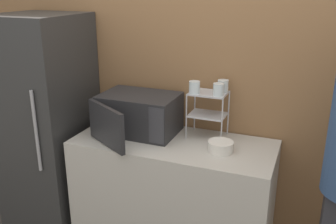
# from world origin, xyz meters

# --- Properties ---
(wall_back) EXTENTS (8.00, 0.06, 2.60)m
(wall_back) POSITION_xyz_m (0.00, 0.66, 1.30)
(wall_back) COLOR olive
(wall_back) RESTS_ON ground_plane
(counter) EXTENTS (1.43, 0.62, 0.89)m
(counter) POSITION_xyz_m (0.00, 0.31, 0.44)
(counter) COLOR #B7B2A8
(counter) RESTS_ON ground_plane
(microwave) EXTENTS (0.58, 0.64, 0.29)m
(microwave) POSITION_xyz_m (-0.31, 0.38, 1.03)
(microwave) COLOR #262628
(microwave) RESTS_ON counter
(dish_rack) EXTENTS (0.27, 0.20, 0.34)m
(dish_rack) POSITION_xyz_m (0.19, 0.49, 1.13)
(dish_rack) COLOR #B2B2B7
(dish_rack) RESTS_ON counter
(glass_front_left) EXTENTS (0.08, 0.08, 0.09)m
(glass_front_left) POSITION_xyz_m (0.11, 0.44, 1.27)
(glass_front_left) COLOR silver
(glass_front_left) RESTS_ON dish_rack
(glass_back_right) EXTENTS (0.08, 0.08, 0.09)m
(glass_back_right) POSITION_xyz_m (0.28, 0.55, 1.27)
(glass_back_right) COLOR silver
(glass_back_right) RESTS_ON dish_rack
(glass_front_right) EXTENTS (0.08, 0.08, 0.09)m
(glass_front_right) POSITION_xyz_m (0.28, 0.44, 1.27)
(glass_front_right) COLOR silver
(glass_front_right) RESTS_ON dish_rack
(bowl) EXTENTS (0.17, 0.17, 0.07)m
(bowl) POSITION_xyz_m (0.35, 0.28, 0.92)
(bowl) COLOR silver
(bowl) RESTS_ON counter
(refrigerator) EXTENTS (0.62, 0.68, 1.74)m
(refrigerator) POSITION_xyz_m (-1.10, 0.30, 0.87)
(refrigerator) COLOR #2D2D2D
(refrigerator) RESTS_ON ground_plane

